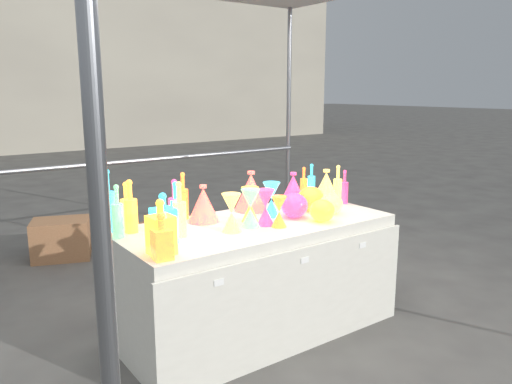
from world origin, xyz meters
TOP-DOWN VIEW (x-y plane):
  - ground at (0.00, 0.00)m, footprint 80.00×80.00m
  - display_table at (0.00, -0.01)m, footprint 1.84×0.83m
  - background_building at (4.00, 14.00)m, footprint 14.00×6.00m
  - cardboard_box_closed at (-0.67, 2.28)m, footprint 0.62×0.54m
  - cardboard_box_flat at (0.26, 2.45)m, footprint 0.94×0.88m
  - bottle_0 at (-0.74, 0.34)m, footprint 0.10×0.10m
  - bottle_1 at (-0.85, 0.35)m, footprint 0.11×0.11m
  - bottle_2 at (-0.34, 0.35)m, footprint 0.07×0.07m
  - bottle_3 at (-0.51, 0.14)m, footprint 0.10×0.10m
  - bottle_4 at (-0.55, -0.01)m, footprint 0.09×0.09m
  - bottle_5 at (-0.85, 0.19)m, footprint 0.07×0.07m
  - bottle_6 at (-0.75, 0.25)m, footprint 0.11×0.11m
  - bottle_7 at (-0.51, 0.13)m, footprint 0.09×0.09m
  - decanter_0 at (-0.78, -0.23)m, footprint 0.13×0.13m
  - decanter_1 at (-0.81, -0.31)m, footprint 0.11×0.11m
  - decanter_2 at (-0.68, -0.07)m, footprint 0.13×0.13m
  - hourglass_0 at (0.05, -0.18)m, footprint 0.13×0.13m
  - hourglass_1 at (0.01, -0.09)m, footprint 0.12×0.12m
  - hourglass_2 at (-0.25, -0.09)m, footprint 0.16×0.16m
  - hourglass_3 at (-0.09, -0.07)m, footprint 0.15×0.15m
  - hourglass_4 at (-0.02, 0.03)m, footprint 0.13×0.13m
  - hourglass_5 at (0.17, 0.06)m, footprint 0.16×0.16m
  - globe_0 at (0.35, -0.25)m, footprint 0.18×0.18m
  - globe_1 at (0.55, -0.13)m, footprint 0.21×0.21m
  - globe_2 at (0.50, 0.03)m, footprint 0.21×0.21m
  - globe_3 at (0.28, -0.05)m, footprint 0.19×0.19m
  - lampshade_0 at (-0.27, 0.21)m, footprint 0.24×0.24m
  - lampshade_1 at (0.16, 0.28)m, footprint 0.31×0.31m
  - lampshade_2 at (0.50, 0.22)m, footprint 0.27×0.27m
  - lampshade_3 at (0.74, 0.13)m, footprint 0.27×0.27m
  - bottle_8 at (0.80, 0.36)m, footprint 0.07×0.07m
  - bottle_9 at (0.72, 0.36)m, footprint 0.06×0.06m
  - bottle_10 at (0.86, 0.05)m, footprint 0.06×0.06m
  - bottle_11 at (0.82, 0.08)m, footprint 0.09×0.09m

SIDE VIEW (x-z plane):
  - ground at x=0.00m, z-range 0.00..0.00m
  - cardboard_box_flat at x=0.26m, z-range 0.00..0.07m
  - cardboard_box_closed at x=-0.67m, z-range 0.00..0.38m
  - display_table at x=0.00m, z-range 0.00..0.75m
  - globe_1 at x=0.55m, z-range 0.75..0.88m
  - globe_0 at x=0.35m, z-range 0.75..0.88m
  - globe_3 at x=0.28m, z-range 0.75..0.90m
  - globe_2 at x=0.50m, z-range 0.75..0.90m
  - hourglass_0 at x=0.05m, z-range 0.75..0.95m
  - hourglass_4 at x=-0.02m, z-range 0.75..0.98m
  - hourglass_1 at x=0.01m, z-range 0.75..0.98m
  - hourglass_2 at x=-0.25m, z-range 0.75..0.99m
  - hourglass_5 at x=0.17m, z-range 0.75..0.99m
  - hourglass_3 at x=-0.09m, z-range 0.75..0.99m
  - lampshade_0 at x=-0.27m, z-range 0.75..0.99m
  - decanter_1 at x=-0.81m, z-range 0.75..1.00m
  - lampshade_2 at x=0.50m, z-range 0.75..1.00m
  - bottle_9 at x=0.72m, z-range 0.75..1.00m
  - bottle_10 at x=0.86m, z-range 0.75..1.01m
  - lampshade_3 at x=0.74m, z-range 0.75..1.01m
  - bottle_8 at x=0.80m, z-range 0.75..1.02m
  - lampshade_1 at x=0.16m, z-range 0.75..1.03m
  - decanter_2 at x=-0.68m, z-range 0.75..1.04m
  - bottle_11 at x=0.82m, z-range 0.75..1.04m
  - bottle_0 at x=-0.74m, z-range 0.75..1.04m
  - decanter_0 at x=-0.78m, z-range 0.75..1.05m
  - bottle_7 at x=-0.51m, z-range 0.75..1.05m
  - bottle_5 at x=-0.85m, z-range 0.75..1.06m
  - bottle_2 at x=-0.34m, z-range 0.75..1.07m
  - bottle_3 at x=-0.51m, z-range 0.75..1.07m
  - bottle_6 at x=-0.75m, z-range 0.75..1.07m
  - bottle_4 at x=-0.55m, z-range 0.75..1.08m
  - bottle_1 at x=-0.85m, z-range 0.75..1.14m
  - background_building at x=4.00m, z-range 0.00..6.00m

